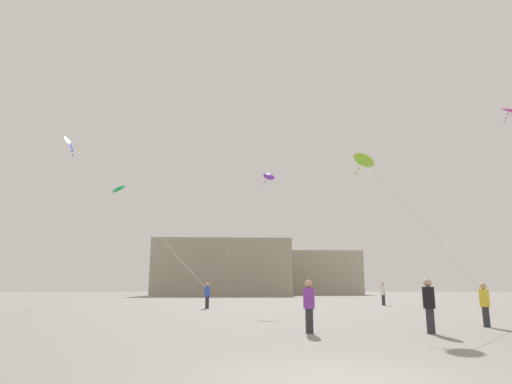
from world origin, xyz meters
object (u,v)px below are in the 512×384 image
at_px(person_in_white, 383,293).
at_px(person_in_yellow, 485,303).
at_px(person_in_black, 429,303).
at_px(building_left_hall, 222,268).
at_px(kite_lime_diamond, 365,160).
at_px(person_in_purple, 309,304).
at_px(person_in_blue, 207,294).
at_px(kite_magenta_diamond, 510,112).
at_px(kite_cobalt_diamond, 72,146).
at_px(building_centre_hall, 305,273).
at_px(kite_emerald_diamond, 119,189).
at_px(kite_violet_diamond, 268,177).

bearing_deg(person_in_white, person_in_yellow, 167.28).
xyz_separation_m(person_in_black, building_left_hall, (-5.84, 71.65, 4.14)).
bearing_deg(kite_lime_diamond, person_in_purple, -127.61).
height_order(person_in_blue, kite_magenta_diamond, kite_magenta_diamond).
xyz_separation_m(person_in_white, kite_cobalt_diamond, (-22.64, -10.82, 8.74)).
distance_m(person_in_white, kite_cobalt_diamond, 26.57).
distance_m(person_in_black, building_left_hall, 72.01).
xyz_separation_m(person_in_black, building_centre_hall, (12.16, 81.89, 3.53)).
distance_m(person_in_white, building_centre_hall, 59.49).
distance_m(kite_magenta_diamond, building_left_hall, 64.66).
bearing_deg(person_in_purple, kite_lime_diamond, -122.22).
distance_m(person_in_blue, kite_emerald_diamond, 18.25).
distance_m(person_in_yellow, kite_magenta_diamond, 15.08).
relative_size(person_in_yellow, person_in_purple, 0.95).
bearing_deg(person_in_yellow, person_in_purple, 37.73).
bearing_deg(kite_magenta_diamond, person_in_black, -138.17).
distance_m(person_in_black, kite_violet_diamond, 20.64).
bearing_deg(person_in_blue, person_in_black, -45.94).
bearing_deg(kite_violet_diamond, person_in_black, -80.40).
relative_size(person_in_yellow, kite_cobalt_diamond, 0.18).
height_order(person_in_white, kite_violet_diamond, kite_violet_diamond).
bearing_deg(kite_emerald_diamond, person_in_purple, -66.39).
distance_m(person_in_black, building_centre_hall, 82.87).
bearing_deg(kite_cobalt_diamond, building_centre_hall, 68.33).
bearing_deg(kite_lime_diamond, person_in_blue, 120.85).
height_order(kite_cobalt_diamond, building_centre_hall, kite_cobalt_diamond).
bearing_deg(kite_violet_diamond, kite_magenta_diamond, -33.20).
xyz_separation_m(person_in_yellow, kite_violet_diamond, (-6.36, 16.27, 8.79)).
bearing_deg(kite_magenta_diamond, kite_lime_diamond, -159.88).
xyz_separation_m(kite_cobalt_diamond, building_left_hall, (9.81, 59.73, -4.66)).
bearing_deg(kite_cobalt_diamond, kite_emerald_diamond, 93.79).
distance_m(person_in_blue, building_left_hall, 53.48).
xyz_separation_m(person_in_white, building_left_hall, (-12.84, 48.91, 4.08)).
bearing_deg(building_left_hall, kite_magenta_diamond, -75.20).
bearing_deg(person_in_blue, person_in_purple, -56.60).
xyz_separation_m(person_in_yellow, building_centre_hall, (8.92, 79.72, 3.59)).
bearing_deg(kite_cobalt_diamond, person_in_blue, 38.48).
distance_m(person_in_purple, person_in_blue, 18.20).
bearing_deg(kite_cobalt_diamond, person_in_purple, -43.98).
bearing_deg(person_in_blue, kite_lime_diamond, -37.45).
distance_m(person_in_blue, kite_cobalt_diamond, 13.57).
xyz_separation_m(person_in_white, person_in_black, (-6.99, -22.73, -0.07)).
xyz_separation_m(person_in_white, building_centre_hall, (5.16, 59.16, 3.47)).
height_order(person_in_white, person_in_blue, person_in_white).
bearing_deg(person_in_black, kite_lime_diamond, 141.67).
height_order(person_in_purple, person_in_black, person_in_black).
relative_size(person_in_blue, kite_magenta_diamond, 0.16).
relative_size(kite_emerald_diamond, building_centre_hall, 0.57).
bearing_deg(building_centre_hall, person_in_purple, -101.14).
xyz_separation_m(person_in_black, kite_lime_diamond, (0.06, 5.62, 6.48)).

